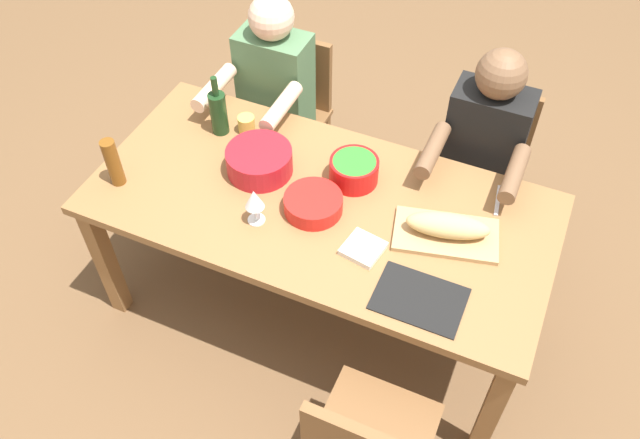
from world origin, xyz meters
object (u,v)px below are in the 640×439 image
at_px(chair_far_right, 482,162).
at_px(bread_loaf, 448,225).
at_px(serving_bowl_pasta, 313,203).
at_px(dining_table, 320,215).
at_px(beer_bottle, 113,162).
at_px(chair_far_left, 290,107).
at_px(cutting_board, 446,235).
at_px(serving_bowl_greens, 354,169).
at_px(wine_glass, 254,200).
at_px(napkin_stack, 363,248).
at_px(serving_bowl_fruit, 259,160).
at_px(diner_far_right, 481,153).
at_px(cup_far_left, 246,124).
at_px(wine_bottle, 218,112).
at_px(diner_far_left, 272,95).

relative_size(chair_far_right, bread_loaf, 2.66).
bearing_deg(serving_bowl_pasta, chair_far_right, 57.65).
height_order(dining_table, chair_far_right, chair_far_right).
height_order(bread_loaf, beer_bottle, beer_bottle).
distance_m(chair_far_left, cutting_board, 1.31).
relative_size(chair_far_right, chair_far_left, 1.00).
distance_m(serving_bowl_greens, wine_glass, 0.45).
xyz_separation_m(wine_glass, napkin_stack, (0.44, 0.03, -0.10)).
bearing_deg(serving_bowl_pasta, serving_bowl_fruit, 159.01).
distance_m(cutting_board, bread_loaf, 0.06).
bearing_deg(bread_loaf, diner_far_right, 90.08).
bearing_deg(bread_loaf, cup_far_left, 166.63).
bearing_deg(wine_glass, napkin_stack, 3.69).
bearing_deg(chair_far_left, wine_bottle, -96.49).
distance_m(chair_far_right, diner_far_left, 1.07).
relative_size(chair_far_right, wine_glass, 5.12).
relative_size(serving_bowl_fruit, serving_bowl_pasta, 1.18).
bearing_deg(serving_bowl_fruit, diner_far_right, 32.77).
distance_m(chair_far_right, serving_bowl_pasta, 1.02).
distance_m(serving_bowl_greens, cup_far_left, 0.56).
relative_size(cutting_board, bread_loaf, 1.25).
bearing_deg(cup_far_left, chair_far_right, 27.29).
xyz_separation_m(chair_far_left, beer_bottle, (-0.29, -1.01, 0.37)).
bearing_deg(beer_bottle, bread_loaf, 11.18).
height_order(diner_far_left, beer_bottle, diner_far_left).
distance_m(wine_glass, napkin_stack, 0.45).
bearing_deg(serving_bowl_greens, dining_table, -114.50).
height_order(serving_bowl_fruit, wine_bottle, wine_bottle).
xyz_separation_m(serving_bowl_fruit, napkin_stack, (0.56, -0.23, -0.05)).
bearing_deg(dining_table, chair_far_right, 56.24).
xyz_separation_m(beer_bottle, cup_far_left, (0.34, 0.50, -0.07)).
height_order(dining_table, diner_far_right, diner_far_right).
relative_size(serving_bowl_greens, beer_bottle, 0.93).
bearing_deg(chair_far_left, beer_bottle, -106.15).
relative_size(serving_bowl_greens, bread_loaf, 0.64).
height_order(wine_bottle, cup_far_left, wine_bottle).
bearing_deg(chair_far_left, bread_loaf, -35.81).
height_order(cutting_board, beer_bottle, beer_bottle).
bearing_deg(wine_bottle, serving_bowl_greens, -4.02).
distance_m(dining_table, cup_far_left, 0.56).
bearing_deg(diner_far_left, chair_far_left, 90.00).
relative_size(cutting_board, beer_bottle, 1.82).
xyz_separation_m(serving_bowl_pasta, cup_far_left, (-0.47, 0.32, -0.00)).
xyz_separation_m(serving_bowl_fruit, beer_bottle, (-0.51, -0.30, 0.05)).
xyz_separation_m(chair_far_right, beer_bottle, (-1.33, -1.01, 0.37)).
bearing_deg(chair_far_right, chair_far_left, 180.00).
bearing_deg(serving_bowl_greens, cutting_board, -18.01).
distance_m(diner_far_left, napkin_stack, 1.08).
height_order(diner_far_right, serving_bowl_pasta, diner_far_right).
height_order(dining_table, wine_glass, wine_glass).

